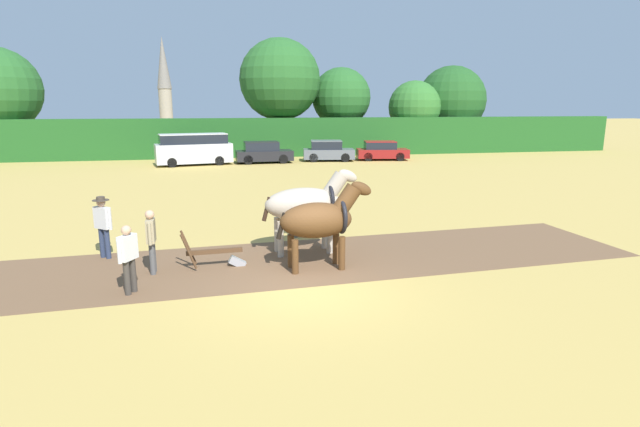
# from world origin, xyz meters

# --- Properties ---
(ground_plane) EXTENTS (240.00, 240.00, 0.00)m
(ground_plane) POSITION_xyz_m (0.00, 0.00, 0.00)
(ground_plane) COLOR tan
(plowed_furrow_strip) EXTENTS (26.95, 5.83, 0.01)m
(plowed_furrow_strip) POSITION_xyz_m (-3.53, 1.91, 0.00)
(plowed_furrow_strip) COLOR brown
(plowed_furrow_strip) RESTS_ON ground
(hedgerow) EXTENTS (66.79, 1.29, 3.15)m
(hedgerow) POSITION_xyz_m (0.00, 30.54, 1.58)
(hedgerow) COLOR #1E511E
(hedgerow) RESTS_ON ground
(tree_center_left) EXTENTS (6.85, 6.85, 9.73)m
(tree_center_left) POSITION_xyz_m (3.30, 32.50, 6.30)
(tree_center_left) COLOR brown
(tree_center_left) RESTS_ON ground
(tree_center) EXTENTS (5.24, 5.24, 7.48)m
(tree_center) POSITION_xyz_m (8.90, 33.45, 4.84)
(tree_center) COLOR #4C3823
(tree_center) RESTS_ON ground
(tree_center_right) EXTENTS (4.68, 4.68, 6.35)m
(tree_center_right) POSITION_xyz_m (15.45, 32.38, 4.00)
(tree_center_right) COLOR #4C3823
(tree_center_right) RESTS_ON ground
(tree_right) EXTENTS (6.43, 6.43, 7.81)m
(tree_right) POSITION_xyz_m (19.75, 34.00, 4.59)
(tree_right) COLOR #423323
(tree_right) RESTS_ON ground
(church_spire) EXTENTS (2.28, 2.28, 14.78)m
(church_spire) POSITION_xyz_m (-10.32, 74.50, 7.73)
(church_spire) COLOR gray
(church_spire) RESTS_ON ground
(draft_horse_lead_left) EXTENTS (2.64, 1.10, 2.38)m
(draft_horse_lead_left) POSITION_xyz_m (0.63, 1.40, 1.33)
(draft_horse_lead_left) COLOR #513319
(draft_horse_lead_left) RESTS_ON ground
(draft_horse_lead_right) EXTENTS (2.91, 1.13, 2.51)m
(draft_horse_lead_right) POSITION_xyz_m (0.54, 2.93, 1.46)
(draft_horse_lead_right) COLOR #B2A38E
(draft_horse_lead_right) RESTS_ON ground
(plow) EXTENTS (1.71, 0.48, 1.13)m
(plow) POSITION_xyz_m (-2.00, 2.00, 0.32)
(plow) COLOR #4C331E
(plow) RESTS_ON ground
(farmer_at_plow) EXTENTS (0.23, 0.67, 1.67)m
(farmer_at_plow) POSITION_xyz_m (-3.69, 1.84, 0.97)
(farmer_at_plow) COLOR #4C4C4C
(farmer_at_plow) RESTS_ON ground
(farmer_beside_team) EXTENTS (0.52, 0.46, 1.61)m
(farmer_beside_team) POSITION_xyz_m (0.53, 4.70, 0.92)
(farmer_beside_team) COLOR #4C4C4C
(farmer_beside_team) RESTS_ON ground
(farmer_onlooker_left) EXTENTS (0.41, 0.58, 1.62)m
(farmer_onlooker_left) POSITION_xyz_m (-4.02, 0.47, 0.93)
(farmer_onlooker_left) COLOR #38332D
(farmer_onlooker_left) RESTS_ON ground
(farmer_onlooker_right) EXTENTS (0.55, 0.47, 1.78)m
(farmer_onlooker_right) POSITION_xyz_m (-5.19, 3.46, 1.05)
(farmer_onlooker_right) COLOR #28334C
(farmer_onlooker_right) RESTS_ON ground
(parked_van) EXTENTS (5.53, 2.83, 2.22)m
(parked_van) POSITION_xyz_m (-3.76, 25.67, 1.13)
(parked_van) COLOR #BCBCC1
(parked_van) RESTS_ON ground
(parked_car_left) EXTENTS (4.20, 1.97, 1.58)m
(parked_car_left) POSITION_xyz_m (1.22, 26.02, 0.76)
(parked_car_left) COLOR black
(parked_car_left) RESTS_ON ground
(parked_car_center_left) EXTENTS (4.07, 2.36, 1.57)m
(parked_car_center_left) POSITION_xyz_m (6.18, 26.39, 0.75)
(parked_car_center_left) COLOR #565B66
(parked_car_center_left) RESTS_ON ground
(parked_car_center) EXTENTS (4.18, 2.41, 1.47)m
(parked_car_center) POSITION_xyz_m (10.44, 26.21, 0.71)
(parked_car_center) COLOR maroon
(parked_car_center) RESTS_ON ground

